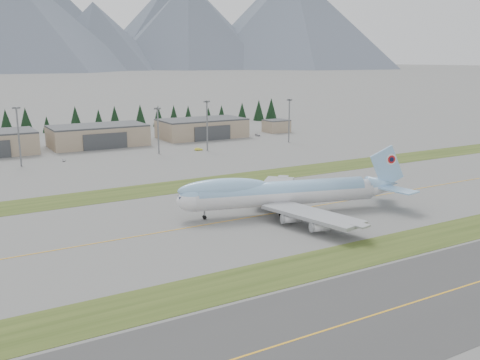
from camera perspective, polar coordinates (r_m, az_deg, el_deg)
ground at (r=159.70m, az=5.25°, el=-3.27°), size 7000.00×7000.00×0.00m
grass_strip_near at (r=132.14m, az=14.88°, el=-7.12°), size 400.00×14.00×0.08m
grass_strip_far at (r=196.89m, az=-2.33°, el=-0.15°), size 400.00×18.00×0.08m
asphalt_taxiway at (r=117.76m, az=23.24°, el=-10.25°), size 400.00×32.00×0.04m
taxiway_line_main at (r=159.70m, az=5.25°, el=-3.27°), size 400.00×0.40×0.02m
taxiway_line_near at (r=117.76m, az=23.24°, el=-10.25°), size 400.00×0.40×0.02m
boeing_747_freighter at (r=155.53m, az=4.60°, el=-1.35°), size 71.02×59.16×18.70m
hangar_center at (r=287.23m, az=-14.91°, el=4.62°), size 48.00×26.60×10.80m
hangar_right at (r=308.26m, az=-4.07°, el=5.54°), size 48.00×26.60×10.80m
control_shed at (r=331.73m, az=3.90°, el=5.78°), size 14.00×12.00×7.60m
floodlight_masts at (r=245.65m, az=-14.43°, el=5.93°), size 179.98×7.50×24.87m
service_vehicle_a at (r=248.46m, az=-18.28°, el=1.92°), size 1.70×3.18×1.03m
service_vehicle_b at (r=264.62m, az=-4.45°, el=3.16°), size 4.36×3.01×1.36m
service_vehicle_c at (r=314.19m, az=1.91°, el=4.71°), size 2.00×4.38×1.24m
conifer_belt at (r=348.02m, az=-16.63°, el=6.21°), size 276.83×16.20×16.82m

